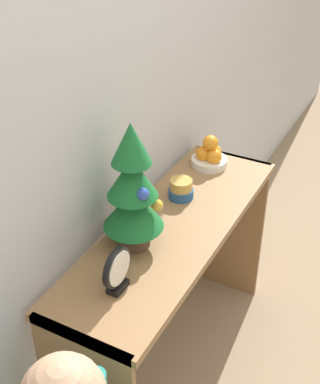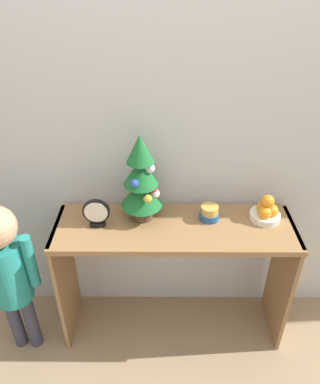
{
  "view_description": "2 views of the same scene",
  "coord_description": "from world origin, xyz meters",
  "px_view_note": "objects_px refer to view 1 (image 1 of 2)",
  "views": [
    {
      "loc": [
        -1.43,
        -0.51,
        1.94
      ],
      "look_at": [
        -0.04,
        0.23,
        0.93
      ],
      "focal_mm": 50.0,
      "sensor_mm": 36.0,
      "label": 1
    },
    {
      "loc": [
        -0.07,
        -1.29,
        1.96
      ],
      "look_at": [
        -0.07,
        0.2,
        0.97
      ],
      "focal_mm": 35.0,
      "sensor_mm": 36.0,
      "label": 2
    }
  ],
  "objects_px": {
    "singing_bowl": "(181,189)",
    "desk_clock": "(117,270)",
    "fruit_bowl": "(210,156)",
    "mini_tree": "(133,189)"
  },
  "relations": [
    {
      "from": "fruit_bowl",
      "to": "desk_clock",
      "type": "distance_m",
      "value": 0.86
    },
    {
      "from": "mini_tree",
      "to": "singing_bowl",
      "type": "distance_m",
      "value": 0.39
    },
    {
      "from": "mini_tree",
      "to": "desk_clock",
      "type": "xyz_separation_m",
      "value": [
        -0.22,
        -0.07,
        -0.15
      ]
    },
    {
      "from": "mini_tree",
      "to": "fruit_bowl",
      "type": "xyz_separation_m",
      "value": [
        0.63,
        -0.01,
        -0.18
      ]
    },
    {
      "from": "mini_tree",
      "to": "singing_bowl",
      "type": "xyz_separation_m",
      "value": [
        0.34,
        -0.01,
        -0.19
      ]
    },
    {
      "from": "fruit_bowl",
      "to": "desk_clock",
      "type": "height_order",
      "value": "desk_clock"
    },
    {
      "from": "singing_bowl",
      "to": "desk_clock",
      "type": "relative_size",
      "value": 0.64
    },
    {
      "from": "fruit_bowl",
      "to": "desk_clock",
      "type": "bearing_deg",
      "value": -175.98
    },
    {
      "from": "fruit_bowl",
      "to": "singing_bowl",
      "type": "relative_size",
      "value": 1.57
    },
    {
      "from": "singing_bowl",
      "to": "desk_clock",
      "type": "height_order",
      "value": "desk_clock"
    }
  ]
}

